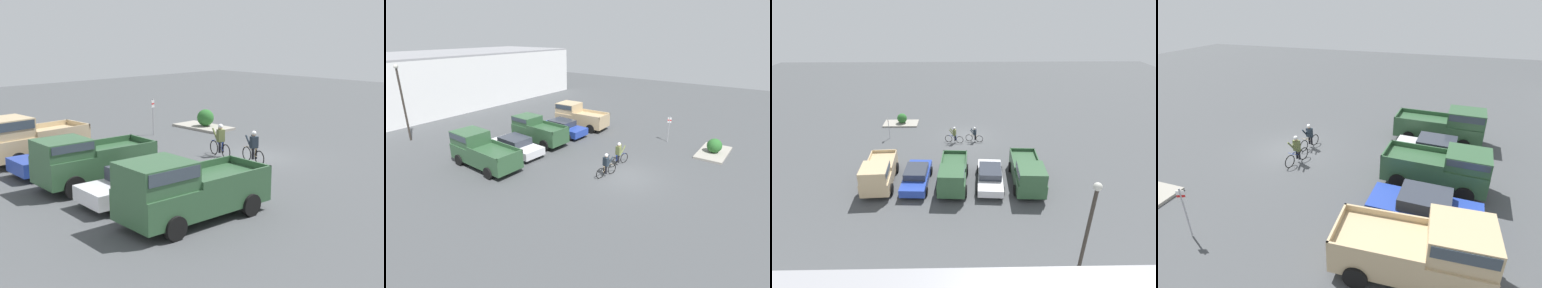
% 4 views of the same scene
% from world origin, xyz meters
% --- Properties ---
extents(ground_plane, '(80.00, 80.00, 0.00)m').
position_xyz_m(ground_plane, '(0.00, 0.00, 0.00)').
color(ground_plane, '#424447').
extents(warehouse_building, '(44.58, 12.92, 6.34)m').
position_xyz_m(warehouse_building, '(0.00, 28.46, 3.17)').
color(warehouse_building, silver).
rests_on(warehouse_building, ground_plane).
extents(pickup_truck_0, '(2.48, 5.47, 2.26)m').
position_xyz_m(pickup_truck_0, '(-4.30, 8.78, 1.16)').
color(pickup_truck_0, '#2D5133').
rests_on(pickup_truck_0, ground_plane).
extents(sedan_0, '(2.26, 4.72, 1.34)m').
position_xyz_m(sedan_0, '(-1.52, 8.42, 0.68)').
color(sedan_0, silver).
rests_on(sedan_0, ground_plane).
extents(pickup_truck_1, '(2.39, 4.93, 2.12)m').
position_xyz_m(pickup_truck_1, '(1.30, 8.82, 1.12)').
color(pickup_truck_1, '#2D5133').
rests_on(pickup_truck_1, ground_plane).
extents(sedan_1, '(2.14, 4.57, 1.37)m').
position_xyz_m(sedan_1, '(4.08, 8.37, 0.69)').
color(sedan_1, '#233D9E').
rests_on(sedan_1, ground_plane).
extents(pickup_truck_2, '(2.46, 5.07, 2.27)m').
position_xyz_m(pickup_truck_2, '(6.86, 8.61, 1.16)').
color(pickup_truck_2, tan).
rests_on(pickup_truck_2, ground_plane).
extents(cyclist_0, '(1.83, 0.59, 1.68)m').
position_xyz_m(cyclist_0, '(1.29, 1.11, 0.82)').
color(cyclist_0, black).
rests_on(cyclist_0, ground_plane).
extents(cyclist_1, '(1.72, 0.57, 1.58)m').
position_xyz_m(cyclist_1, '(-0.71, 0.92, 0.77)').
color(cyclist_1, black).
rests_on(cyclist_1, ground_plane).
extents(fire_lane_sign, '(0.14, 0.29, 2.22)m').
position_xyz_m(fire_lane_sign, '(7.86, 0.01, 1.34)').
color(fire_lane_sign, '#9E9EA3').
rests_on(fire_lane_sign, ground_plane).
extents(lamppost, '(0.36, 0.36, 6.35)m').
position_xyz_m(lamppost, '(-4.68, 17.99, 3.75)').
color(lamppost, '#2D2823').
rests_on(lamppost, ground_plane).
extents(curb_island, '(3.80, 2.00, 0.15)m').
position_xyz_m(curb_island, '(7.38, -3.78, 0.07)').
color(curb_island, gray).
rests_on(curb_island, ground_plane).
extents(shrub, '(1.08, 1.08, 1.08)m').
position_xyz_m(shrub, '(7.22, -3.81, 0.69)').
color(shrub, '#286028').
rests_on(shrub, curb_island).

